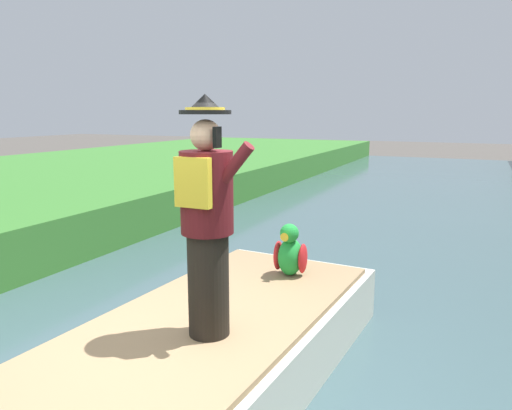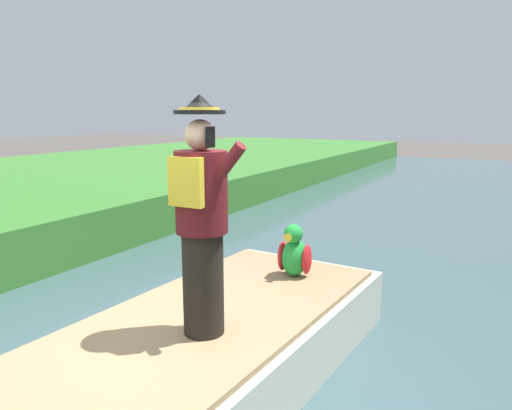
{
  "view_description": "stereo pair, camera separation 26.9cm",
  "coord_description": "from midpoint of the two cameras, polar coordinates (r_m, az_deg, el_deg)",
  "views": [
    {
      "loc": [
        2.0,
        -2.81,
        2.43
      ],
      "look_at": [
        0.21,
        1.07,
        1.61
      ],
      "focal_mm": 33.98,
      "sensor_mm": 36.0,
      "label": 1
    },
    {
      "loc": [
        2.24,
        -2.69,
        2.43
      ],
      "look_at": [
        0.21,
        1.07,
        1.61
      ],
      "focal_mm": 33.98,
      "sensor_mm": 36.0,
      "label": 2
    }
  ],
  "objects": [
    {
      "name": "person_pirate",
      "position": [
        3.68,
        -7.84,
        -1.7
      ],
      "size": [
        0.61,
        0.42,
        1.85
      ],
      "rotation": [
        0.0,
        0.0,
        0.24
      ],
      "color": "black",
      "rests_on": "boat"
    },
    {
      "name": "boat",
      "position": [
        4.4,
        -7.58,
        -16.72
      ],
      "size": [
        2.05,
        4.3,
        0.61
      ],
      "color": "silver",
      "rests_on": "canal_water"
    },
    {
      "name": "parrot_plush",
      "position": [
        5.18,
        2.56,
        -5.68
      ],
      "size": [
        0.36,
        0.35,
        0.57
      ],
      "color": "green",
      "rests_on": "boat"
    }
  ]
}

